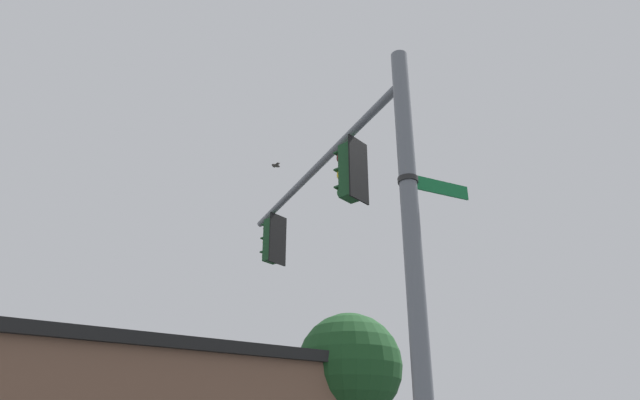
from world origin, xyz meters
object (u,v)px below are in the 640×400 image
Objects in this scene: traffic_light_mid_inner at (272,241)px; street_name_sign at (424,184)px; traffic_light_nearest_pole at (350,172)px; bird_flying at (276,166)px.

traffic_light_mid_inner is 1.14× the size of street_name_sign.
traffic_light_nearest_pole is at bearing -114.43° from traffic_light_mid_inner.
traffic_light_mid_inner is at bearing 65.57° from traffic_light_nearest_pole.
street_name_sign is (-0.45, -1.72, -0.95)m from traffic_light_nearest_pole.
traffic_light_nearest_pole is at bearing 75.29° from street_name_sign.
traffic_light_nearest_pole is 2.02m from street_name_sign.
street_name_sign is 9.13m from bird_flying.
traffic_light_nearest_pole is 7.17m from bird_flying.
traffic_light_nearest_pole reaches higher than street_name_sign.
traffic_light_nearest_pole and traffic_light_mid_inner have the same top height.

